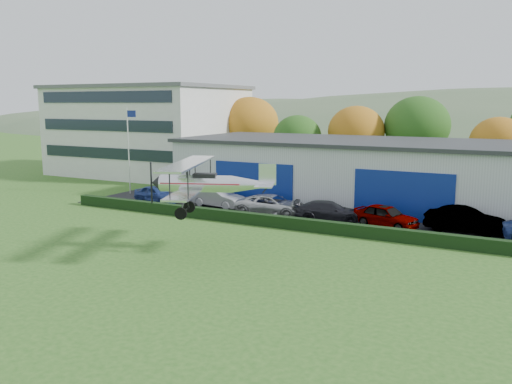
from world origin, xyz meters
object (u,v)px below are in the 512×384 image
at_px(office_block, 150,130).
at_px(car_1, 219,198).
at_px(car_0, 157,194).
at_px(car_2, 272,205).
at_px(biplane, 207,182).
at_px(hangar, 419,175).
at_px(car_5, 465,220).
at_px(car_4, 386,216).
at_px(car_3, 329,211).
at_px(flagpole, 129,143).

height_order(office_block, car_1, office_block).
bearing_deg(car_0, car_2, -80.94).
xyz_separation_m(car_1, biplane, (6.17, -11.26, 3.19)).
relative_size(car_2, biplane, 0.69).
bearing_deg(car_0, hangar, -57.49).
relative_size(office_block, car_5, 4.14).
height_order(car_1, car_2, car_1).
bearing_deg(car_5, car_1, 92.46).
relative_size(office_block, car_0, 4.79).
bearing_deg(hangar, car_0, -156.38).
distance_m(car_4, biplane, 13.36).
bearing_deg(car_3, flagpole, 65.79).
distance_m(office_block, flagpole, 15.33).
bearing_deg(car_3, hangar, -45.23).
relative_size(flagpole, car_1, 1.70).
bearing_deg(car_4, car_0, 107.92).
xyz_separation_m(car_3, car_4, (4.03, 0.09, 0.05)).
bearing_deg(car_1, car_2, -91.14).
relative_size(car_4, car_5, 0.90).
xyz_separation_m(office_block, car_5, (37.37, -14.58, -4.34)).
relative_size(car_3, car_5, 0.99).
height_order(car_1, biplane, biplane).
height_order(hangar, flagpole, flagpole).
bearing_deg(car_0, car_4, -80.51).
bearing_deg(car_2, car_3, -93.27).
height_order(car_4, biplane, biplane).
relative_size(car_4, biplane, 0.56).
distance_m(car_4, car_5, 5.00).
bearing_deg(hangar, biplane, -112.92).
bearing_deg(car_5, flagpole, 88.74).
bearing_deg(office_block, car_2, -33.08).
distance_m(car_2, car_3, 4.42).
bearing_deg(biplane, hangar, 46.52).
bearing_deg(car_5, car_3, 98.04).
distance_m(hangar, flagpole, 25.68).
bearing_deg(car_5, car_0, 94.41).
height_order(car_0, car_2, car_2).
relative_size(car_0, car_4, 0.96).
distance_m(car_1, car_3, 9.67).
relative_size(hangar, car_1, 8.64).
distance_m(office_block, car_4, 36.21).
distance_m(car_1, biplane, 13.23).
distance_m(car_0, car_4, 19.22).
relative_size(office_block, car_1, 4.38).
relative_size(hangar, flagpole, 5.08).
relative_size(car_0, car_2, 0.78).
distance_m(hangar, car_2, 12.59).
bearing_deg(car_5, hangar, 31.84).
distance_m(flagpole, car_2, 16.58).
bearing_deg(biplane, car_3, 51.16).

